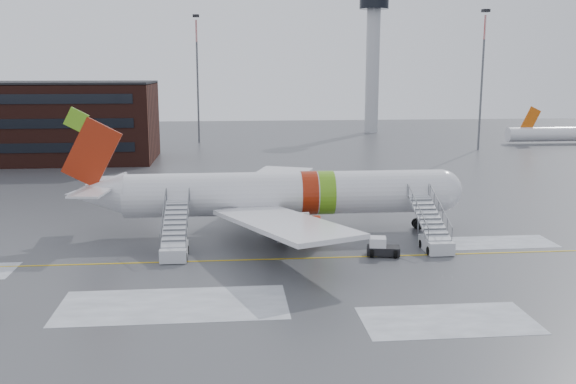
{
  "coord_description": "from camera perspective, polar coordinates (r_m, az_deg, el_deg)",
  "views": [
    {
      "loc": [
        -2.52,
        -47.92,
        14.35
      ],
      "look_at": [
        2.53,
        5.23,
        4.0
      ],
      "focal_mm": 40.0,
      "sensor_mm": 36.0,
      "label": 1
    }
  ],
  "objects": [
    {
      "name": "airstair_aft",
      "position": [
        50.57,
        -10.03,
        -4.43
      ],
      "size": [
        2.05,
        7.7,
        3.48
      ],
      "color": "silver",
      "rests_on": "ground"
    },
    {
      "name": "light_mast_far_ne",
      "position": [
        118.6,
        16.9,
        10.26
      ],
      "size": [
        1.2,
        1.2,
        24.25
      ],
      "color": "#595B60",
      "rests_on": "ground"
    },
    {
      "name": "airliner",
      "position": [
        56.37,
        -1.15,
        -0.21
      ],
      "size": [
        35.03,
        32.97,
        11.18
      ],
      "color": "silver",
      "rests_on": "ground"
    },
    {
      "name": "ground",
      "position": [
        50.09,
        -2.33,
        -5.69
      ],
      "size": [
        260.0,
        260.0,
        0.0
      ],
      "primitive_type": "plane",
      "color": "#494C4F",
      "rests_on": "ground"
    },
    {
      "name": "airstair_fwd",
      "position": [
        52.99,
        12.81,
        -3.83
      ],
      "size": [
        2.05,
        7.7,
        3.48
      ],
      "color": "silver",
      "rests_on": "ground"
    },
    {
      "name": "light_mast_far_n",
      "position": [
        126.04,
        -8.06,
        10.63
      ],
      "size": [
        1.2,
        1.2,
        24.25
      ],
      "color": "#595B60",
      "rests_on": "ground"
    },
    {
      "name": "control_tower",
      "position": [
        146.64,
        7.57,
        12.6
      ],
      "size": [
        6.4,
        6.4,
        30.0
      ],
      "color": "#B2B5BA",
      "rests_on": "ground"
    },
    {
      "name": "pushback_tug",
      "position": [
        50.5,
        8.29,
        -4.9
      ],
      "size": [
        2.73,
        2.25,
        1.44
      ],
      "color": "black",
      "rests_on": "ground"
    }
  ]
}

